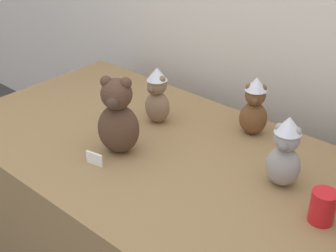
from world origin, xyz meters
TOP-DOWN VIEW (x-y plane):
  - display_table at (0.00, 0.25)m, footprint 1.86×0.96m
  - teddy_bear_mocha at (-0.20, 0.41)m, footprint 0.11×0.10m
  - teddy_bear_cocoa at (-0.15, 0.14)m, footprint 0.21×0.20m
  - teddy_bear_ash at (0.43, 0.36)m, footprint 0.14×0.13m
  - teddy_bear_chestnut at (0.16, 0.60)m, footprint 0.15×0.14m
  - party_cup_red at (0.62, 0.27)m, footprint 0.08×0.08m
  - name_card_front_left at (-0.15, 0.01)m, footprint 0.07×0.02m

SIDE VIEW (x-z plane):
  - display_table at x=0.00m, z-range 0.00..0.70m
  - name_card_front_left at x=-0.15m, z-range 0.70..0.75m
  - party_cup_red at x=0.62m, z-range 0.70..0.81m
  - teddy_bear_mocha at x=-0.20m, z-range 0.70..0.95m
  - teddy_bear_chestnut at x=0.16m, z-range 0.70..0.95m
  - teddy_bear_ash at x=0.43m, z-range 0.70..0.96m
  - teddy_bear_cocoa at x=-0.15m, z-range 0.69..1.00m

